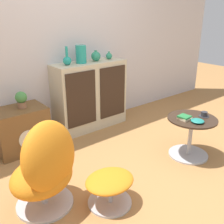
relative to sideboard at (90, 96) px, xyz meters
The scene contains 15 objects.
ground_plane 1.47m from the sideboard, 103.15° to the right, with size 12.00×12.00×0.00m, color #A87542.
wall_back 0.91m from the sideboard, 145.63° to the left, with size 6.40×0.06×2.60m.
sideboard is the anchor object (origin of this frame).
tv_console 1.06m from the sideboard, behind, with size 0.60×0.44×0.53m.
egg_chair 1.71m from the sideboard, 137.21° to the right, with size 0.74×0.72×0.82m.
ottoman 1.70m from the sideboard, 119.33° to the right, with size 0.44×0.39×0.28m.
coffee_table 1.48m from the sideboard, 73.50° to the right, with size 0.55×0.55×0.47m.
vase_leftmost 0.63m from the sideboard, behind, with size 0.11×0.11×0.23m.
vase_inner_left 0.60m from the sideboard, behind, with size 0.14×0.14×0.23m.
vase_inner_right 0.55m from the sideboard, ahead, with size 0.13×0.13×0.14m.
vase_rightmost 0.62m from the sideboard, ahead, with size 0.09×0.09×0.11m.
potted_plant 1.00m from the sideboard, behind, with size 0.14×0.14×0.20m.
teacup 1.56m from the sideboard, 69.07° to the right, with size 0.12×0.12×0.06m.
book_stack 1.41m from the sideboard, 77.03° to the right, with size 0.13×0.13×0.04m.
bowl 1.55m from the sideboard, 76.88° to the right, with size 0.14×0.14×0.04m.
Camera 1 is at (-1.68, -1.58, 1.61)m, focal length 42.00 mm.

